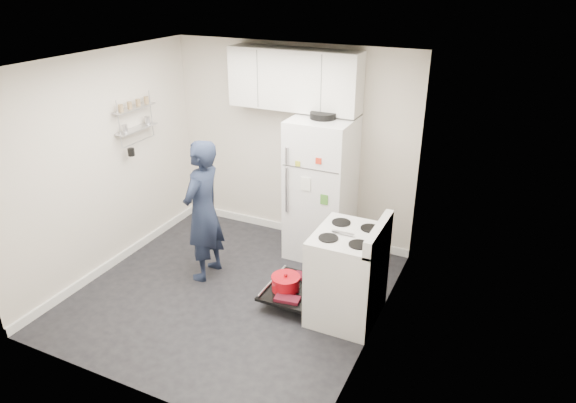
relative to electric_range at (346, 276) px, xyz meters
The scene contains 7 objects.
room 1.49m from the electric_range, behind, with size 3.21×3.21×2.51m.
electric_range is the anchor object (origin of this frame).
open_oven_door 0.67m from the electric_range, behind, with size 0.55×0.70×0.23m.
refrigerator 1.38m from the electric_range, 123.35° to the left, with size 0.72×0.74×1.80m.
upper_cabinets 2.38m from the electric_range, 132.27° to the left, with size 1.60×0.33×0.70m, color silver.
wall_shelf_rack 3.05m from the electric_range, behind, with size 0.14×0.60×0.61m.
person 1.75m from the electric_range, behind, with size 0.60×0.39×1.64m, color #181F35.
Camera 1 is at (2.60, -4.05, 3.27)m, focal length 32.00 mm.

